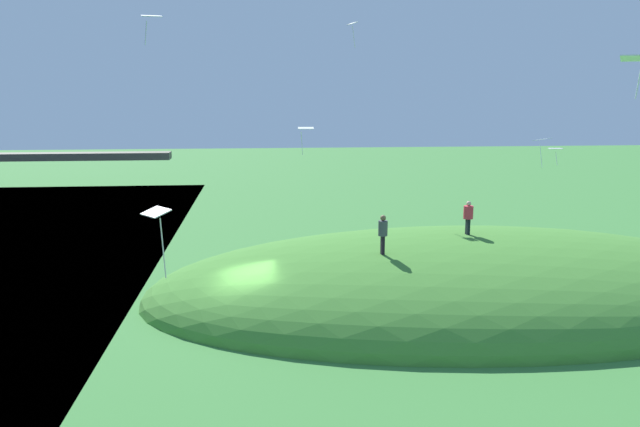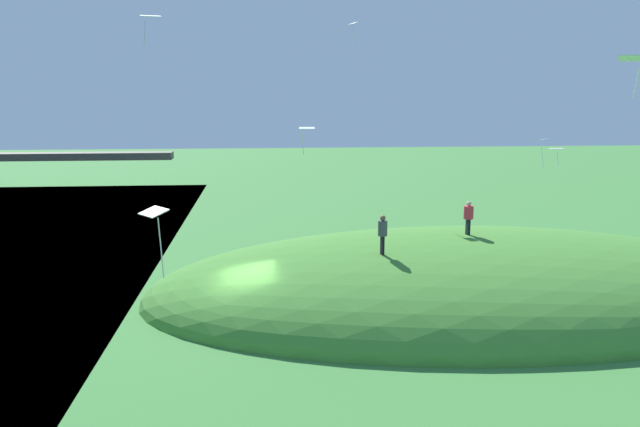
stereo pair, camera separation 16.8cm
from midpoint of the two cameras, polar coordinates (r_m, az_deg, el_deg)
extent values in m
plane|color=#3A7836|center=(28.81, -6.65, -9.26)|extent=(160.00, 160.00, 0.00)
ellipsoid|color=#417E2F|center=(32.58, 12.64, -7.03)|extent=(31.29, 16.44, 6.00)
cube|color=black|center=(31.88, 12.70, -1.13)|extent=(0.18, 0.27, 0.78)
cylinder|color=#C9303E|center=(31.75, 12.75, 0.10)|extent=(0.53, 0.53, 0.62)
sphere|color=tan|center=(31.67, 12.78, 0.86)|extent=(0.23, 0.23, 0.23)
cube|color=black|center=(28.56, 5.35, -2.76)|extent=(0.16, 0.24, 0.84)
cylinder|color=#424749|center=(28.39, 5.38, -1.30)|extent=(0.48, 0.48, 0.66)
sphere|color=brown|center=(28.30, 5.40, -0.39)|extent=(0.25, 0.25, 0.25)
cube|color=white|center=(24.12, -14.79, 16.42)|extent=(0.80, 0.66, 0.10)
cylinder|color=white|center=(23.83, -15.25, 15.07)|extent=(0.12, 0.11, 0.81)
cube|color=white|center=(40.80, 19.88, 5.39)|extent=(0.83, 0.63, 0.04)
cylinder|color=white|center=(40.86, 19.94, 4.55)|extent=(0.13, 0.15, 0.80)
cube|color=white|center=(39.75, 2.73, 16.34)|extent=(0.60, 0.73, 0.17)
cylinder|color=white|center=(39.42, 2.86, 15.21)|extent=(0.18, 0.18, 1.28)
cylinder|color=white|center=(19.93, 25.94, 10.20)|extent=(0.11, 0.05, 0.80)
cube|color=white|center=(43.03, 18.84, 6.19)|extent=(1.39, 1.38, 0.17)
cylinder|color=white|center=(43.07, 18.73, 4.82)|extent=(0.20, 0.21, 1.46)
cube|color=silver|center=(18.72, -14.46, 0.13)|extent=(0.94, 0.98, 0.19)
cylinder|color=silver|center=(19.15, -13.87, -2.98)|extent=(0.10, 0.14, 1.80)
cube|color=silver|center=(41.53, -1.37, 7.51)|extent=(1.02, 0.73, 0.11)
cylinder|color=silver|center=(41.89, -1.72, 6.18)|extent=(0.13, 0.04, 1.49)
camera|label=1|loc=(0.08, -90.16, -0.03)|focal=36.44mm
camera|label=2|loc=(0.08, 89.84, 0.03)|focal=36.44mm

